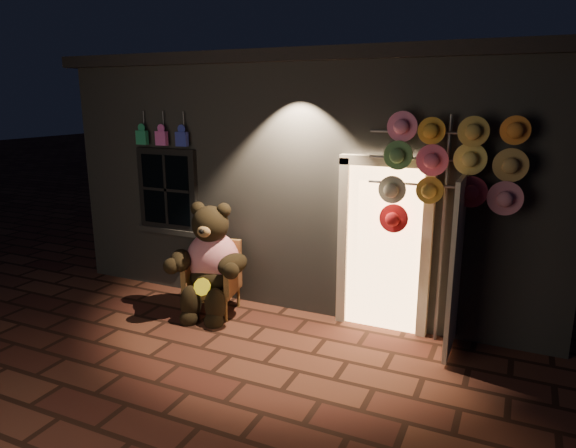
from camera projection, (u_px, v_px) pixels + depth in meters
The scene contains 5 objects.
ground at pixel (231, 355), 5.86m from camera, with size 60.00×60.00×0.00m, color #593022.
shop_building at pixel (346, 164), 8.96m from camera, with size 7.30×5.95×3.51m.
wicker_armchair at pixel (215, 276), 7.02m from camera, with size 0.76×0.71×0.97m.
teddy_bear at pixel (210, 263), 6.85m from camera, with size 1.14×0.98×1.60m.
hat_rack at pixel (446, 168), 5.65m from camera, with size 1.71×0.22×2.71m.
Camera 1 is at (2.81, -4.57, 2.87)m, focal length 32.00 mm.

